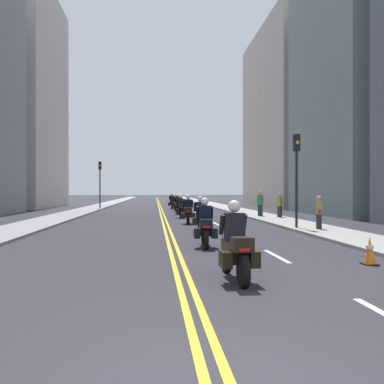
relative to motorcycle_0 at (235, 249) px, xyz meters
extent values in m
plane|color=#2C2A31|center=(-1.06, 43.16, -0.66)|extent=(264.00, 264.00, 0.00)
cube|color=gray|center=(-8.03, 43.16, -0.60)|extent=(2.55, 144.00, 0.12)
cube|color=#97988E|center=(5.92, 43.16, -0.60)|extent=(2.55, 144.00, 0.12)
cube|color=yellow|center=(-1.18, 43.16, -0.66)|extent=(0.12, 132.00, 0.01)
cube|color=yellow|center=(-0.94, 43.16, -0.66)|extent=(0.12, 132.00, 0.01)
cube|color=silver|center=(1.79, 3.16, -0.66)|extent=(0.14, 2.40, 0.01)
cube|color=silver|center=(1.79, 9.16, -0.66)|extent=(0.14, 2.40, 0.01)
cube|color=silver|center=(1.79, 15.16, -0.66)|extent=(0.14, 2.40, 0.01)
cube|color=silver|center=(1.79, 21.16, -0.66)|extent=(0.14, 2.40, 0.01)
cube|color=silver|center=(1.79, 27.16, -0.66)|extent=(0.14, 2.40, 0.01)
cube|color=silver|center=(1.79, 33.16, -0.66)|extent=(0.14, 2.40, 0.01)
cube|color=silver|center=(1.79, 39.16, -0.66)|extent=(0.14, 2.40, 0.01)
cube|color=silver|center=(1.79, 45.16, -0.66)|extent=(0.14, 2.40, 0.01)
cube|color=silver|center=(1.79, 51.16, -0.66)|extent=(0.14, 2.40, 0.01)
cube|color=gray|center=(13.93, 23.30, 10.08)|extent=(6.53, 12.80, 21.49)
cube|color=#BCB5B1|center=(-16.58, 40.15, 11.30)|extent=(7.60, 15.34, 23.93)
cube|color=#BFB3A7|center=(14.58, 40.61, 9.81)|extent=(7.83, 18.83, 20.94)
cube|color=#2D3847|center=(18.52, 40.61, 4.57)|extent=(0.04, 15.82, 0.90)
cube|color=#2D3847|center=(18.52, 40.61, 16.09)|extent=(0.04, 15.82, 0.90)
cylinder|color=black|center=(-0.04, 0.90, -0.34)|extent=(0.16, 0.66, 0.65)
cylinder|color=black|center=(0.03, -0.66, -0.34)|extent=(0.16, 0.66, 0.65)
cube|color=silver|center=(-0.04, 0.90, 0.01)|extent=(0.15, 0.33, 0.04)
cube|color=black|center=(0.00, 0.12, -0.06)|extent=(0.37, 1.19, 0.40)
cube|color=black|center=(0.02, -0.58, 0.16)|extent=(0.41, 0.38, 0.28)
cube|color=red|center=(0.03, -0.77, 0.08)|extent=(0.20, 0.04, 0.06)
cube|color=black|center=(-0.27, -0.36, -0.16)|extent=(0.22, 0.45, 0.32)
cube|color=black|center=(0.29, -0.34, -0.16)|extent=(0.22, 0.45, 0.32)
cube|color=#B2C1CC|center=(-0.03, 0.62, 0.32)|extent=(0.36, 0.14, 0.36)
cube|color=black|center=(0.00, 0.07, 0.44)|extent=(0.41, 0.28, 0.59)
cylinder|color=black|center=(-0.25, 0.21, 0.49)|extent=(0.11, 0.28, 0.45)
cylinder|color=black|center=(0.23, 0.23, 0.49)|extent=(0.11, 0.28, 0.45)
sphere|color=white|center=(0.00, 0.10, 0.87)|extent=(0.26, 0.26, 0.26)
cylinder|color=black|center=(0.06, 6.25, -0.35)|extent=(0.16, 0.63, 0.62)
cylinder|color=black|center=(-0.03, 4.68, -0.35)|extent=(0.16, 0.63, 0.62)
cube|color=silver|center=(0.06, 6.25, -0.02)|extent=(0.16, 0.33, 0.04)
cube|color=black|center=(0.01, 5.47, -0.07)|extent=(0.39, 1.22, 0.40)
cube|color=black|center=(-0.03, 4.76, 0.15)|extent=(0.42, 0.38, 0.28)
cube|color=red|center=(-0.04, 4.57, 0.07)|extent=(0.20, 0.04, 0.06)
cube|color=black|center=(-0.30, 5.01, -0.17)|extent=(0.22, 0.45, 0.32)
cube|color=black|center=(0.26, 4.98, -0.17)|extent=(0.22, 0.45, 0.32)
cube|color=#B2C1CC|center=(0.04, 5.97, 0.31)|extent=(0.37, 0.14, 0.36)
cube|color=black|center=(0.01, 5.42, 0.41)|extent=(0.41, 0.28, 0.57)
cylinder|color=black|center=(-0.22, 5.58, 0.46)|extent=(0.12, 0.29, 0.45)
cylinder|color=black|center=(0.26, 5.55, 0.46)|extent=(0.12, 0.29, 0.45)
sphere|color=white|center=(0.01, 5.45, 0.84)|extent=(0.26, 0.26, 0.26)
cylinder|color=black|center=(0.45, 11.36, -0.35)|extent=(0.16, 0.63, 0.63)
cylinder|color=black|center=(0.37, 9.84, -0.35)|extent=(0.16, 0.63, 0.63)
cube|color=silver|center=(0.45, 11.36, -0.02)|extent=(0.16, 0.33, 0.04)
cube|color=black|center=(0.41, 10.60, -0.07)|extent=(0.37, 1.17, 0.40)
cube|color=black|center=(0.38, 9.92, 0.15)|extent=(0.42, 0.38, 0.28)
cube|color=red|center=(0.37, 9.73, 0.07)|extent=(0.20, 0.04, 0.06)
cube|color=black|center=(0.11, 10.16, -0.17)|extent=(0.22, 0.45, 0.32)
cube|color=black|center=(0.67, 10.13, -0.17)|extent=(0.22, 0.45, 0.32)
cube|color=#B2C1CC|center=(0.43, 11.08, 0.31)|extent=(0.37, 0.14, 0.36)
cube|color=black|center=(0.41, 10.55, 0.41)|extent=(0.41, 0.28, 0.56)
cylinder|color=black|center=(0.17, 10.71, 0.46)|extent=(0.11, 0.29, 0.45)
cylinder|color=black|center=(0.65, 10.69, 0.46)|extent=(0.11, 0.29, 0.45)
sphere|color=white|center=(0.41, 10.58, 0.83)|extent=(0.26, 0.26, 0.26)
cylinder|color=black|center=(0.26, 16.12, -0.36)|extent=(0.13, 0.61, 0.60)
cylinder|color=black|center=(0.19, 14.54, -0.36)|extent=(0.13, 0.61, 0.60)
cube|color=silver|center=(0.26, 16.12, -0.04)|extent=(0.15, 0.33, 0.04)
cube|color=black|center=(0.23, 15.33, -0.08)|extent=(0.37, 1.21, 0.40)
cube|color=black|center=(0.20, 14.62, 0.14)|extent=(0.42, 0.38, 0.28)
cube|color=red|center=(0.19, 14.43, 0.06)|extent=(0.20, 0.04, 0.06)
cube|color=black|center=(-0.07, 14.87, -0.18)|extent=(0.22, 0.45, 0.32)
cube|color=black|center=(0.48, 14.85, -0.18)|extent=(0.22, 0.45, 0.32)
cube|color=#B2C1CC|center=(0.25, 15.84, 0.30)|extent=(0.36, 0.14, 0.36)
cube|color=black|center=(0.22, 15.28, 0.42)|extent=(0.41, 0.28, 0.60)
cylinder|color=black|center=(-0.01, 15.44, 0.47)|extent=(0.11, 0.28, 0.45)
cylinder|color=black|center=(0.47, 15.42, 0.47)|extent=(0.11, 0.28, 0.45)
sphere|color=white|center=(0.22, 15.31, 0.86)|extent=(0.26, 0.26, 0.26)
cylinder|color=black|center=(0.18, 21.36, -0.35)|extent=(0.15, 0.62, 0.62)
cylinder|color=black|center=(0.12, 19.78, -0.35)|extent=(0.15, 0.62, 0.62)
cube|color=silver|center=(0.18, 21.36, -0.02)|extent=(0.15, 0.33, 0.04)
cube|color=black|center=(0.15, 20.57, -0.07)|extent=(0.37, 1.22, 0.40)
cube|color=black|center=(0.12, 19.86, 0.15)|extent=(0.41, 0.38, 0.28)
cube|color=red|center=(0.12, 19.67, 0.07)|extent=(0.20, 0.04, 0.06)
cube|color=black|center=(-0.15, 20.10, -0.17)|extent=(0.22, 0.45, 0.32)
cube|color=black|center=(0.41, 20.08, -0.17)|extent=(0.22, 0.45, 0.32)
cube|color=#B2C1CC|center=(0.17, 21.08, 0.31)|extent=(0.36, 0.14, 0.36)
cube|color=black|center=(0.15, 20.52, 0.39)|extent=(0.41, 0.28, 0.52)
cylinder|color=black|center=(-0.08, 20.68, 0.44)|extent=(0.11, 0.28, 0.45)
cylinder|color=black|center=(0.40, 20.66, 0.44)|extent=(0.11, 0.28, 0.45)
sphere|color=white|center=(0.15, 20.55, 0.79)|extent=(0.26, 0.26, 0.26)
cylinder|color=black|center=(0.20, 25.77, -0.32)|extent=(0.14, 0.68, 0.68)
cylinder|color=black|center=(0.22, 24.21, -0.32)|extent=(0.14, 0.68, 0.68)
cube|color=silver|center=(0.20, 25.77, 0.03)|extent=(0.14, 0.32, 0.04)
cube|color=black|center=(0.21, 24.99, -0.04)|extent=(0.33, 1.19, 0.40)
cube|color=black|center=(0.22, 24.29, 0.18)|extent=(0.40, 0.36, 0.28)
cube|color=red|center=(0.22, 24.10, 0.10)|extent=(0.20, 0.03, 0.06)
cube|color=black|center=(-0.07, 24.52, -0.14)|extent=(0.20, 0.44, 0.32)
cube|color=black|center=(0.49, 24.52, -0.14)|extent=(0.20, 0.44, 0.32)
cube|color=#B2C1CC|center=(0.20, 25.49, 0.34)|extent=(0.36, 0.13, 0.36)
cube|color=black|center=(0.21, 24.94, 0.41)|extent=(0.40, 0.26, 0.51)
cylinder|color=black|center=(-0.03, 25.08, 0.46)|extent=(0.10, 0.28, 0.45)
cylinder|color=black|center=(0.45, 25.09, 0.46)|extent=(0.10, 0.28, 0.45)
sphere|color=white|center=(0.21, 24.97, 0.81)|extent=(0.26, 0.26, 0.26)
cylinder|color=black|center=(0.31, 30.96, -0.35)|extent=(0.16, 0.64, 0.64)
cylinder|color=black|center=(0.35, 29.40, -0.35)|extent=(0.16, 0.64, 0.64)
cube|color=silver|center=(0.31, 30.96, -0.01)|extent=(0.15, 0.32, 0.04)
cube|color=black|center=(0.33, 30.18, -0.07)|extent=(0.35, 1.20, 0.40)
cube|color=black|center=(0.35, 29.48, 0.15)|extent=(0.41, 0.37, 0.28)
cube|color=red|center=(0.36, 29.29, 0.07)|extent=(0.20, 0.04, 0.06)
cube|color=black|center=(0.06, 29.71, -0.17)|extent=(0.21, 0.45, 0.32)
cube|color=black|center=(0.62, 29.72, -0.17)|extent=(0.21, 0.45, 0.32)
cube|color=#B2C1CC|center=(0.32, 30.68, 0.31)|extent=(0.36, 0.13, 0.36)
cube|color=black|center=(0.33, 30.13, 0.39)|extent=(0.41, 0.27, 0.51)
cylinder|color=black|center=(0.09, 30.27, 0.44)|extent=(0.11, 0.28, 0.45)
cylinder|color=black|center=(0.57, 30.29, 0.44)|extent=(0.11, 0.28, 0.45)
sphere|color=white|center=(0.33, 30.16, 0.79)|extent=(0.26, 0.26, 0.26)
cylinder|color=black|center=(0.13, 35.97, -0.35)|extent=(0.14, 0.64, 0.63)
cylinder|color=black|center=(0.09, 34.36, -0.35)|extent=(0.14, 0.64, 0.63)
cube|color=silver|center=(0.13, 35.97, -0.01)|extent=(0.15, 0.32, 0.04)
cube|color=black|center=(0.11, 35.17, -0.07)|extent=(0.35, 1.23, 0.40)
cube|color=black|center=(0.09, 34.44, 0.15)|extent=(0.41, 0.37, 0.28)
cube|color=red|center=(0.09, 34.25, 0.07)|extent=(0.20, 0.04, 0.06)
cube|color=black|center=(-0.18, 34.69, -0.17)|extent=(0.21, 0.45, 0.32)
cube|color=black|center=(0.38, 34.68, -0.17)|extent=(0.21, 0.45, 0.32)
cube|color=#B2C1CC|center=(0.12, 35.68, 0.31)|extent=(0.36, 0.13, 0.36)
cube|color=black|center=(0.11, 35.12, 0.41)|extent=(0.41, 0.27, 0.56)
cylinder|color=black|center=(-0.13, 35.27, 0.46)|extent=(0.11, 0.28, 0.45)
cylinder|color=black|center=(0.35, 35.26, 0.46)|extent=(0.11, 0.28, 0.45)
sphere|color=white|center=(0.11, 35.15, 0.83)|extent=(0.26, 0.26, 0.26)
cube|color=black|center=(3.73, 1.59, -0.65)|extent=(0.36, 0.36, 0.03)
cone|color=orange|center=(3.73, 1.59, -0.30)|extent=(0.29, 0.29, 0.67)
cylinder|color=white|center=(3.73, 1.59, -0.22)|extent=(0.19, 0.19, 0.08)
cylinder|color=black|center=(5.04, 10.97, 1.23)|extent=(0.12, 0.12, 3.78)
cube|color=black|center=(5.04, 10.97, 3.47)|extent=(0.28, 0.28, 0.80)
sphere|color=yellow|center=(5.04, 10.82, 3.47)|extent=(0.18, 0.18, 0.18)
cylinder|color=black|center=(-7.15, 34.95, 1.36)|extent=(0.12, 0.12, 4.05)
cube|color=black|center=(-7.15, 34.95, 3.74)|extent=(0.28, 0.28, 0.80)
sphere|color=yellow|center=(-7.15, 34.80, 3.74)|extent=(0.18, 0.18, 0.18)
cube|color=#2A2C2E|center=(6.55, 18.72, -0.24)|extent=(0.34, 0.34, 0.84)
cube|color=olive|center=(6.55, 18.72, 0.52)|extent=(0.41, 0.41, 0.67)
sphere|color=tan|center=(6.55, 18.72, 0.97)|extent=(0.22, 0.22, 0.22)
cube|color=#489841|center=(6.71, 18.87, 0.28)|extent=(0.19, 0.18, 0.24)
cube|color=#212A39|center=(5.62, 20.17, -0.22)|extent=(0.34, 0.33, 0.88)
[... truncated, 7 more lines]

